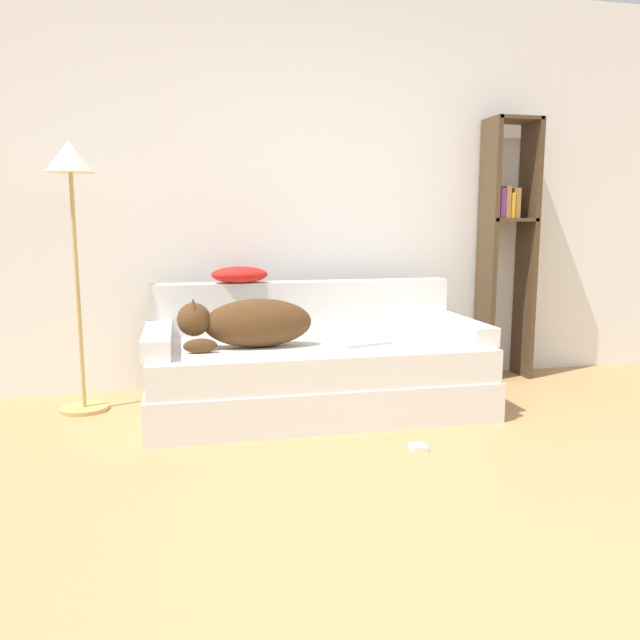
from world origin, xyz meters
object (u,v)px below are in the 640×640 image
couch (317,377)px  laptop (360,342)px  dog (248,323)px  power_adapter (418,447)px  floor_lamp (72,194)px  throw_pillow (240,275)px  bookshelf (507,238)px

couch → laptop: 0.34m
dog → couch: bearing=8.9°
dog → power_adapter: bearing=-42.2°
floor_lamp → power_adapter: floor_lamp is taller
couch → throw_pillow: size_ratio=5.54×
laptop → couch: bearing=146.0°
laptop → power_adapter: (0.11, -0.68, -0.41)m
floor_lamp → throw_pillow: bearing=5.2°
laptop → dog: bearing=163.1°
laptop → power_adapter: 0.80m
laptop → throw_pillow: bearing=129.2°
throw_pillow → bookshelf: size_ratio=0.19×
floor_lamp → dog: bearing=-20.8°
dog → floor_lamp: floor_lamp is taller
dog → throw_pillow: (-0.00, 0.45, 0.24)m
laptop → throw_pillow: (-0.66, 0.47, 0.37)m
couch → floor_lamp: 1.77m
bookshelf → floor_lamp: 2.90m
bookshelf → floor_lamp: bearing=-175.3°
throw_pillow → power_adapter: (0.77, -1.15, -0.78)m
laptop → throw_pillow: throw_pillow is taller
floor_lamp → power_adapter: (1.72, -1.06, -1.27)m
couch → floor_lamp: floor_lamp is taller
couch → throw_pillow: throw_pillow is taller
couch → power_adapter: couch is taller
bookshelf → throw_pillow: bearing=-175.6°
couch → floor_lamp: size_ratio=1.25×
floor_lamp → bookshelf: bearing=4.7°
floor_lamp → power_adapter: 2.39m
couch → bookshelf: size_ratio=1.07×
power_adapter → dog: bearing=137.8°
throw_pillow → power_adapter: size_ratio=4.53×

